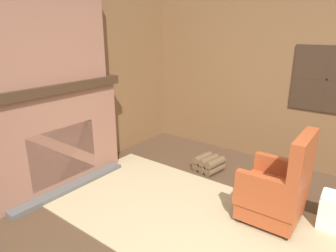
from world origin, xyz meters
name	(u,v)px	position (x,y,z in m)	size (l,w,h in m)	color
wood_panel_wall_left	(40,84)	(-2.49, 0.00, 1.33)	(0.06, 5.53, 2.66)	brown
wood_panel_wall_back	(304,78)	(0.01, 2.49, 1.33)	(5.53, 0.09, 2.66)	brown
fireplace_hearth	(55,137)	(-2.29, 0.00, 0.67)	(0.54, 1.90, 1.36)	#93604C
chimney_breast	(41,27)	(-2.30, 0.00, 2.00)	(0.29, 1.58, 1.28)	#93604C
area_rug	(212,226)	(-0.21, 0.41, 0.01)	(4.02, 1.74, 0.01)	tan
armchair	(277,190)	(0.26, 0.91, 0.37)	(0.63, 0.65, 1.02)	#A84723
firewood_stack	(209,164)	(-0.91, 1.54, 0.11)	(0.41, 0.39, 0.22)	brown
oil_lamp_vase	(7,81)	(-2.33, -0.47, 1.44)	(0.12, 0.12, 0.23)	#47708E
storage_case	(64,75)	(-2.33, 0.25, 1.43)	(0.15, 0.28, 0.14)	brown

